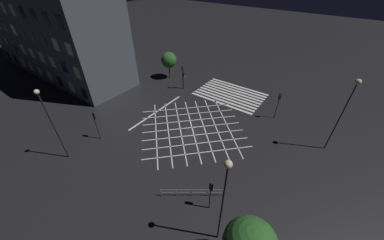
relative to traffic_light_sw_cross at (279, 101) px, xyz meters
name	(u,v)px	position (x,y,z in m)	size (l,w,h in m)	color
ground_plane	(192,127)	(8.84, 9.22, -3.03)	(200.00, 200.00, 0.00)	black
road_markings	(216,104)	(9.12, 1.84, -3.03)	(17.39, 24.35, 0.01)	silver
office_building	(45,9)	(41.74, 9.23, 9.26)	(33.64, 10.06, 24.58)	#4C515B
traffic_light_sw_cross	(279,101)	(0.00, 0.00, 0.00)	(0.36, 0.39, 4.25)	black
traffic_light_ne_cross	(95,120)	(17.51, 18.26, 0.01)	(0.36, 0.39, 4.27)	black
traffic_light_se_main	(184,77)	(16.91, 0.53, -0.66)	(0.39, 0.36, 3.32)	black
traffic_light_se_cross	(182,73)	(17.00, 0.79, 0.12)	(0.36, 0.39, 4.43)	black
traffic_light_nw_cross	(211,190)	(0.22, 18.33, -0.36)	(0.36, 0.39, 3.73)	black
street_lamp_east	(225,189)	(-1.83, 20.34, 3.84)	(0.55, 0.55, 9.62)	black
street_lamp_west	(48,114)	(17.80, 22.72, 3.38)	(0.50, 0.50, 9.31)	black
street_lamp_far	(349,99)	(-7.46, 2.80, 4.26)	(0.62, 0.62, 9.69)	black
street_tree_far	(169,60)	(22.11, -1.55, 0.68)	(3.02, 3.02, 5.24)	#473323
pedestrian_railing	(192,192)	(2.33, 18.32, -2.36)	(5.17, 3.71, 1.05)	gray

